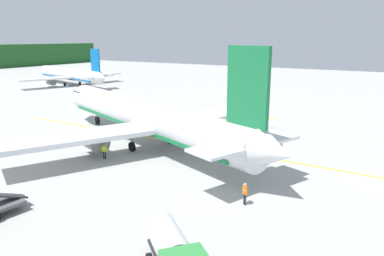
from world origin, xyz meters
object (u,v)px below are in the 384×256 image
(crew_marshaller, at_px, (245,192))
(crew_loader_left, at_px, (104,150))
(airliner_foreground, at_px, (147,118))
(cargo_container_near, at_px, (246,153))
(airliner_mid_apron, at_px, (70,75))
(service_truck_fuel, at_px, (174,253))
(service_truck_pushback, at_px, (266,130))

(crew_marshaller, height_order, crew_loader_left, crew_marshaller)
(airliner_foreground, distance_m, cargo_container_near, 12.57)
(airliner_foreground, height_order, airliner_mid_apron, airliner_foreground)
(cargo_container_near, bearing_deg, service_truck_fuel, -167.39)
(service_truck_pushback, bearing_deg, airliner_foreground, 129.00)
(crew_loader_left, bearing_deg, service_truck_fuel, -125.73)
(service_truck_fuel, height_order, crew_loader_left, service_truck_fuel)
(airliner_mid_apron, distance_m, crew_loader_left, 67.12)
(service_truck_fuel, distance_m, crew_loader_left, 21.50)
(airliner_mid_apron, bearing_deg, service_truck_pushback, -111.58)
(airliner_mid_apron, bearing_deg, crew_loader_left, -127.88)
(crew_marshaller, distance_m, crew_loader_left, 17.29)
(service_truck_pushback, xyz_separation_m, crew_marshaller, (-17.92, -5.06, -0.46))
(service_truck_pushback, bearing_deg, service_truck_fuel, -169.10)
(airliner_foreground, height_order, cargo_container_near, airliner_foreground)
(airliner_mid_apron, distance_m, service_truck_fuel, 88.60)
(airliner_mid_apron, xyz_separation_m, crew_marshaller, (-43.63, -70.07, -1.79))
(cargo_container_near, bearing_deg, crew_marshaller, -156.96)
(service_truck_fuel, bearing_deg, airliner_mid_apron, 52.64)
(airliner_foreground, xyz_separation_m, crew_marshaller, (-8.77, -16.37, -2.35))
(airliner_mid_apron, relative_size, crew_marshaller, 19.62)
(service_truck_fuel, xyz_separation_m, service_truck_pushback, (28.05, 5.40, 0.10))
(service_truck_pushback, distance_m, cargo_container_near, 8.44)
(cargo_container_near, xyz_separation_m, crew_marshaller, (-9.56, -4.07, 0.10))
(crew_marshaller, bearing_deg, service_truck_pushback, 15.78)
(service_truck_pushback, bearing_deg, crew_loader_left, 142.12)
(cargo_container_near, distance_m, crew_marshaller, 10.39)
(airliner_foreground, bearing_deg, service_truck_fuel, -138.52)
(service_truck_fuel, relative_size, crew_marshaller, 3.29)
(airliner_mid_apron, distance_m, cargo_container_near, 74.31)
(crew_marshaller, bearing_deg, airliner_mid_apron, 58.09)
(service_truck_pushback, relative_size, cargo_container_near, 3.02)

